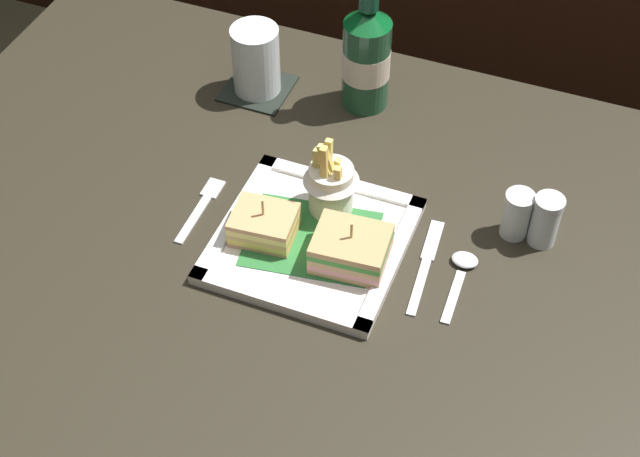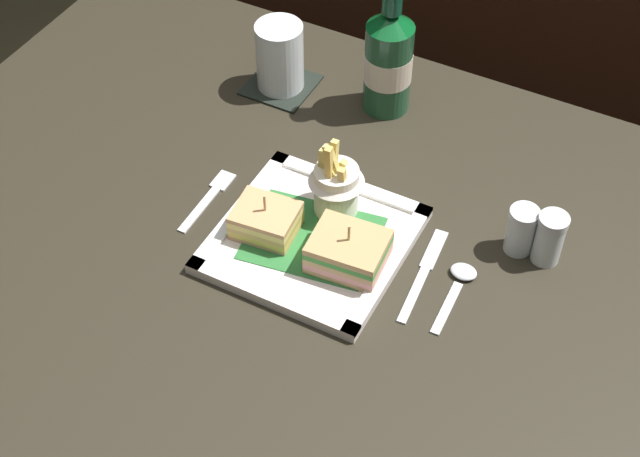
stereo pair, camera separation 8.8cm
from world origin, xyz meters
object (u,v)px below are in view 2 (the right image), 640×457
object	(u,v)px
dining_table	(327,305)
square_plate	(312,240)
knife	(424,271)
sandwich_half_right	(348,251)
salt_shaker	(521,232)
pepper_shaker	(549,241)
fries_cup	(336,182)
beer_bottle	(389,59)
water_glass	(280,59)
fork	(210,197)
sandwich_half_left	(266,220)
spoon	(460,280)

from	to	relation	value
dining_table	square_plate	world-z (taller)	square_plate
knife	sandwich_half_right	bearing A→B (deg)	-155.78
dining_table	sandwich_half_right	size ratio (longest dim) A/B	12.93
salt_shaker	dining_table	bearing A→B (deg)	-149.88
pepper_shaker	fries_cup	bearing A→B (deg)	-168.54
beer_bottle	salt_shaker	bearing A→B (deg)	-33.47
water_glass	pepper_shaker	size ratio (longest dim) A/B	1.40
sandwich_half_right	salt_shaker	size ratio (longest dim) A/B	1.42
fork	salt_shaker	world-z (taller)	salt_shaker
square_plate	pepper_shaker	xyz separation A→B (m)	(0.28, 0.12, 0.03)
square_plate	water_glass	xyz separation A→B (m)	(-0.20, 0.27, 0.05)
salt_shaker	pepper_shaker	xyz separation A→B (m)	(0.04, -0.00, 0.00)
square_plate	sandwich_half_left	xyz separation A→B (m)	(-0.06, -0.02, 0.02)
fork	spoon	world-z (taller)	spoon
spoon	pepper_shaker	bearing A→B (deg)	47.49
spoon	salt_shaker	distance (m)	0.10
dining_table	knife	size ratio (longest dim) A/B	7.84
sandwich_half_left	water_glass	world-z (taller)	water_glass
beer_bottle	salt_shaker	world-z (taller)	beer_bottle
water_glass	spoon	size ratio (longest dim) A/B	0.90
fork	dining_table	bearing A→B (deg)	-4.86
sandwich_half_right	beer_bottle	size ratio (longest dim) A/B	0.42
sandwich_half_left	fries_cup	xyz separation A→B (m)	(0.06, 0.08, 0.03)
fork	sandwich_half_left	bearing A→B (deg)	-13.27
water_glass	spoon	bearing A→B (deg)	-31.23
water_glass	pepper_shaker	world-z (taller)	water_glass
beer_bottle	fries_cup	bearing A→B (deg)	-81.41
spoon	water_glass	bearing A→B (deg)	148.77
water_glass	salt_shaker	distance (m)	0.47
sandwich_half_right	spoon	xyz separation A→B (m)	(0.14, 0.04, -0.03)
fries_cup	water_glass	size ratio (longest dim) A/B	1.11
water_glass	fork	distance (m)	0.27
sandwich_half_right	beer_bottle	world-z (taller)	beer_bottle
sandwich_half_left	sandwich_half_right	xyz separation A→B (m)	(0.12, 0.00, 0.00)
square_plate	spoon	bearing A→B (deg)	7.97
knife	pepper_shaker	xyz separation A→B (m)	(0.13, 0.09, 0.03)
sandwich_half_right	fork	world-z (taller)	sandwich_half_right
water_glass	knife	distance (m)	0.43
fries_cup	fork	xyz separation A→B (m)	(-0.17, -0.05, -0.06)
sandwich_half_right	pepper_shaker	world-z (taller)	sandwich_half_right
sandwich_half_left	sandwich_half_right	distance (m)	0.12
sandwich_half_right	water_glass	world-z (taller)	water_glass
dining_table	sandwich_half_left	bearing A→B (deg)	-174.45
fries_cup	water_glass	distance (m)	0.29
fork	salt_shaker	distance (m)	0.43
beer_bottle	sandwich_half_right	bearing A→B (deg)	-73.53
dining_table	water_glass	distance (m)	0.39
salt_shaker	sandwich_half_right	bearing A→B (deg)	-143.72
square_plate	fries_cup	distance (m)	0.08
water_glass	salt_shaker	bearing A→B (deg)	-18.73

